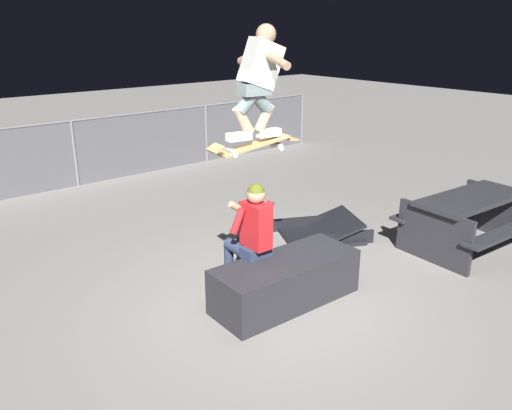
% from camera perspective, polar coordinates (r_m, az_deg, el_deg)
% --- Properties ---
extents(ground_plane, '(40.00, 40.00, 0.00)m').
position_cam_1_polar(ground_plane, '(5.84, 2.16, -10.65)').
color(ground_plane, gray).
extents(ledge_box_main, '(1.70, 0.71, 0.51)m').
position_cam_1_polar(ledge_box_main, '(5.72, 3.31, -8.43)').
color(ledge_box_main, '#28282D').
rests_on(ledge_box_main, ground).
extents(person_sitting_on_ledge, '(0.59, 0.76, 1.35)m').
position_cam_1_polar(person_sitting_on_ledge, '(5.67, -0.67, -3.12)').
color(person_sitting_on_ledge, '#2D3856').
rests_on(person_sitting_on_ledge, ground).
extents(skateboard, '(1.04, 0.34, 0.15)m').
position_cam_1_polar(skateboard, '(5.34, -0.22, 6.65)').
color(skateboard, '#AD8451').
extents(skater_airborne, '(0.63, 0.89, 1.12)m').
position_cam_1_polar(skater_airborne, '(5.26, 0.31, 14.03)').
color(skater_airborne, white).
extents(kicker_ramp, '(1.36, 1.27, 0.40)m').
position_cam_1_polar(kicker_ramp, '(7.53, 7.15, -3.09)').
color(kicker_ramp, black).
rests_on(kicker_ramp, ground).
extents(picnic_table_back, '(1.79, 1.45, 0.75)m').
position_cam_1_polar(picnic_table_back, '(7.55, 22.66, -0.89)').
color(picnic_table_back, '#28282D').
rests_on(picnic_table_back, ground).
extents(fence_back, '(12.05, 0.05, 1.26)m').
position_cam_1_polar(fence_back, '(10.30, -19.51, 5.66)').
color(fence_back, slate).
rests_on(fence_back, ground).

